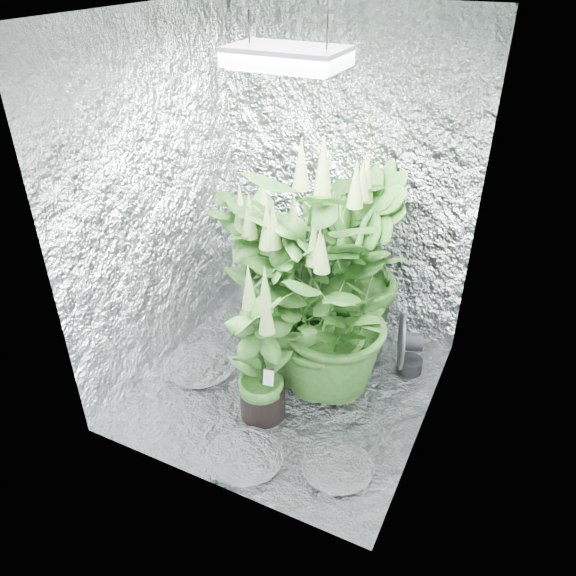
% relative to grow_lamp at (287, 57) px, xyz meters
% --- Properties ---
extents(ground, '(1.60, 1.60, 0.00)m').
position_rel_grow_lamp_xyz_m(ground, '(0.00, 0.00, -1.83)').
color(ground, silver).
rests_on(ground, ground).
extents(walls, '(1.62, 1.62, 2.00)m').
position_rel_grow_lamp_xyz_m(walls, '(0.00, 0.00, -0.83)').
color(walls, silver).
rests_on(walls, ground).
extents(ceiling, '(1.60, 1.60, 0.01)m').
position_rel_grow_lamp_xyz_m(ceiling, '(0.00, 0.00, 0.17)').
color(ceiling, silver).
rests_on(ceiling, walls).
extents(grow_lamp, '(0.50, 0.30, 0.22)m').
position_rel_grow_lamp_xyz_m(grow_lamp, '(0.00, 0.00, 0.00)').
color(grow_lamp, gray).
rests_on(grow_lamp, ceiling).
extents(plant_a, '(1.34, 1.34, 1.34)m').
position_rel_grow_lamp_xyz_m(plant_a, '(-0.07, 0.45, -1.18)').
color(plant_a, black).
rests_on(plant_a, ground).
extents(plant_b, '(0.70, 0.70, 1.07)m').
position_rel_grow_lamp_xyz_m(plant_b, '(-0.32, 0.33, -1.34)').
color(plant_b, black).
rests_on(plant_b, ground).
extents(plant_c, '(0.74, 0.74, 1.26)m').
position_rel_grow_lamp_xyz_m(plant_c, '(0.20, 0.52, -1.24)').
color(plant_c, black).
rests_on(plant_c, ground).
extents(plant_d, '(0.83, 0.83, 1.14)m').
position_rel_grow_lamp_xyz_m(plant_d, '(-0.05, 0.12, -1.29)').
color(plant_d, black).
rests_on(plant_d, ground).
extents(plant_e, '(1.21, 1.21, 1.07)m').
position_rel_grow_lamp_xyz_m(plant_e, '(0.21, 0.07, -1.32)').
color(plant_e, black).
rests_on(plant_e, ground).
extents(plant_f, '(0.50, 0.50, 0.88)m').
position_rel_grow_lamp_xyz_m(plant_f, '(-0.02, -0.27, -1.43)').
color(plant_f, black).
rests_on(plant_f, ground).
extents(circulation_fan, '(0.20, 0.33, 0.39)m').
position_rel_grow_lamp_xyz_m(circulation_fan, '(0.58, 0.43, -1.66)').
color(circulation_fan, black).
rests_on(circulation_fan, ground).
extents(plant_label, '(0.06, 0.03, 0.09)m').
position_rel_grow_lamp_xyz_m(plant_label, '(0.04, -0.30, -1.53)').
color(plant_label, white).
rests_on(plant_label, plant_f).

